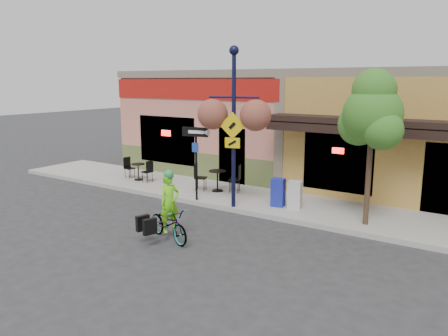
# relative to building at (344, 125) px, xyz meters

# --- Properties ---
(ground) EXTENTS (90.00, 90.00, 0.00)m
(ground) POSITION_rel_building_xyz_m (0.00, -7.50, -2.25)
(ground) COLOR #2D2D30
(ground) RESTS_ON ground
(sidewalk) EXTENTS (24.00, 3.00, 0.15)m
(sidewalk) POSITION_rel_building_xyz_m (0.00, -5.50, -2.17)
(sidewalk) COLOR #9E9B93
(sidewalk) RESTS_ON ground
(curb) EXTENTS (24.00, 0.12, 0.15)m
(curb) POSITION_rel_building_xyz_m (0.00, -6.95, -2.17)
(curb) COLOR #A8A59E
(curb) RESTS_ON ground
(building) EXTENTS (18.20, 8.20, 4.50)m
(building) POSITION_rel_building_xyz_m (0.00, 0.00, 0.00)
(building) COLOR #C57261
(building) RESTS_ON ground
(bicycle) EXTENTS (1.78, 1.07, 0.88)m
(bicycle) POSITION_rel_building_xyz_m (-1.24, -9.94, -1.81)
(bicycle) COLOR maroon
(bicycle) RESTS_ON ground
(cyclist_rider) EXTENTS (0.52, 0.64, 1.52)m
(cyclist_rider) POSITION_rel_building_xyz_m (-1.19, -9.94, -1.49)
(cyclist_rider) COLOR #6DE017
(cyclist_rider) RESTS_ON ground
(lamp_post) EXTENTS (1.70, 1.01, 4.98)m
(lamp_post) POSITION_rel_building_xyz_m (-1.20, -6.85, 0.39)
(lamp_post) COLOR #101233
(lamp_post) RESTS_ON sidewalk
(one_way_sign) EXTENTS (0.96, 0.36, 2.45)m
(one_way_sign) POSITION_rel_building_xyz_m (-2.66, -6.85, -0.87)
(one_way_sign) COLOR black
(one_way_sign) RESTS_ON sidewalk
(cafe_set_left) EXTENTS (1.52, 0.88, 0.87)m
(cafe_set_left) POSITION_rel_building_xyz_m (-6.41, -5.75, -1.66)
(cafe_set_left) COLOR black
(cafe_set_left) RESTS_ON sidewalk
(cafe_set_right) EXTENTS (1.85, 1.40, 0.99)m
(cafe_set_right) POSITION_rel_building_xyz_m (-2.74, -5.48, -1.60)
(cafe_set_right) COLOR black
(cafe_set_right) RESTS_ON sidewalk
(newspaper_box_blue) EXTENTS (0.46, 0.42, 0.89)m
(newspaper_box_blue) POSITION_rel_building_xyz_m (-0.04, -6.02, -1.65)
(newspaper_box_blue) COLOR #1A25A1
(newspaper_box_blue) RESTS_ON sidewalk
(newspaper_box_grey) EXTENTS (0.47, 0.44, 0.87)m
(newspaper_box_grey) POSITION_rel_building_xyz_m (0.50, -5.95, -1.67)
(newspaper_box_grey) COLOR beige
(newspaper_box_grey) RESTS_ON sidewalk
(street_tree) EXTENTS (2.12, 2.12, 4.32)m
(street_tree) POSITION_rel_building_xyz_m (2.81, -6.28, 0.06)
(street_tree) COLOR #3D7A26
(street_tree) RESTS_ON sidewalk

